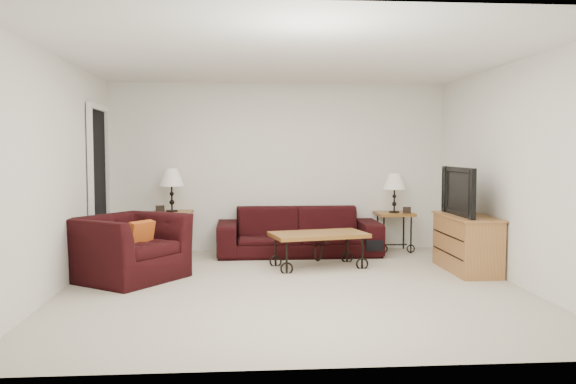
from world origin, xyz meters
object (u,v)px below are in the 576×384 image
object	(u,v)px
side_table_left	(172,233)
lamp_right	(394,193)
coffee_table	(318,250)
armchair	(128,248)
television	(466,191)
side_table_right	(394,232)
tv_stand	(467,243)
sofa	(299,231)
lamp_left	(172,190)
backpack	(372,241)

from	to	relation	value
side_table_left	lamp_right	size ratio (longest dim) A/B	1.07
coffee_table	armchair	size ratio (longest dim) A/B	1.04
coffee_table	television	distance (m)	1.99
coffee_table	television	size ratio (longest dim) A/B	1.15
side_table_right	tv_stand	distance (m)	1.61
sofa	side_table_right	distance (m)	1.46
lamp_right	armchair	size ratio (longest dim) A/B	0.50
lamp_right	coffee_table	world-z (taller)	lamp_right
side_table_left	side_table_right	world-z (taller)	side_table_left
lamp_right	coffee_table	xyz separation A→B (m)	(-1.28, -1.14, -0.65)
side_table_left	coffee_table	world-z (taller)	side_table_left
lamp_left	armchair	world-z (taller)	lamp_left
side_table_right	coffee_table	world-z (taller)	side_table_right
armchair	backpack	distance (m)	3.36
sofa	lamp_right	world-z (taller)	lamp_right
side_table_left	television	size ratio (longest dim) A/B	0.60
sofa	armchair	size ratio (longest dim) A/B	2.02
lamp_right	television	bearing A→B (deg)	-71.38
side_table_left	armchair	size ratio (longest dim) A/B	0.54
sofa	backpack	size ratio (longest dim) A/B	4.99
coffee_table	side_table_left	bearing A→B (deg)	150.14
lamp_right	backpack	distance (m)	0.92
lamp_right	sofa	bearing A→B (deg)	-172.89
side_table_left	tv_stand	world-z (taller)	tv_stand
sofa	lamp_left	xyz separation A→B (m)	(-1.82, 0.18, 0.59)
side_table_right	sofa	bearing A→B (deg)	-172.89
sofa	side_table_left	distance (m)	1.83
lamp_left	lamp_right	distance (m)	3.26
armchair	tv_stand	world-z (taller)	armchair
side_table_right	lamp_right	world-z (taller)	lamp_right
armchair	backpack	xyz separation A→B (m)	(3.14, 1.19, -0.14)
lamp_right	television	size ratio (longest dim) A/B	0.56
side_table_right	tv_stand	bearing A→B (deg)	-70.70
sofa	armchair	xyz separation A→B (m)	(-2.13, -1.51, 0.03)
tv_stand	backpack	world-z (taller)	tv_stand
sofa	lamp_right	bearing A→B (deg)	7.11
television	backpack	world-z (taller)	television
side_table_left	coffee_table	xyz separation A→B (m)	(1.98, -1.14, -0.09)
side_table_left	lamp_left	distance (m)	0.62
side_table_left	lamp_left	bearing A→B (deg)	0.00
side_table_right	coffee_table	size ratio (longest dim) A/B	0.49
coffee_table	armchair	world-z (taller)	armchair
lamp_left	armchair	bearing A→B (deg)	-100.42
lamp_left	backpack	bearing A→B (deg)	-10.15
tv_stand	side_table_right	bearing A→B (deg)	109.30
sofa	side_table_left	bearing A→B (deg)	174.35
lamp_right	backpack	world-z (taller)	lamp_right
armchair	tv_stand	xyz separation A→B (m)	(4.11, 0.18, -0.03)
side_table_right	backpack	distance (m)	0.67
lamp_right	tv_stand	xyz separation A→B (m)	(0.53, -1.52, -0.52)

